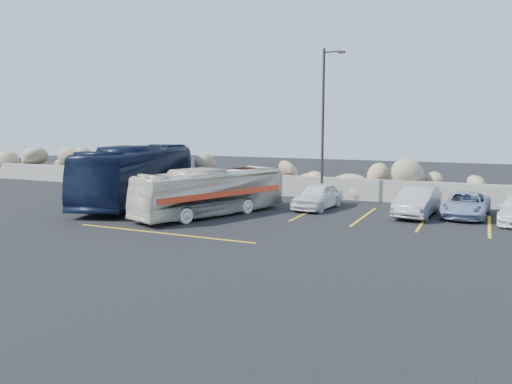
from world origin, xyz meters
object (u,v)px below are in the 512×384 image
at_px(car_d, 466,205).
at_px(car_a, 318,196).
at_px(lamppost, 324,122).
at_px(car_b, 418,202).
at_px(vintage_bus, 211,192).
at_px(tour_coach, 139,174).

bearing_deg(car_d, car_a, -170.57).
xyz_separation_m(lamppost, car_d, (6.95, -0.61, -3.74)).
distance_m(car_b, car_d, 2.14).
bearing_deg(lamppost, vintage_bus, -126.40).
relative_size(car_a, car_d, 0.94).
bearing_deg(vintage_bus, car_d, 43.52).
relative_size(tour_coach, car_a, 2.93).
height_order(tour_coach, car_d, tour_coach).
xyz_separation_m(car_b, car_d, (2.03, 0.66, -0.11)).
distance_m(vintage_bus, tour_coach, 5.78).
distance_m(lamppost, car_b, 6.25).
bearing_deg(vintage_bus, car_a, 65.41).
distance_m(vintage_bus, car_a, 5.50).
bearing_deg(vintage_bus, tour_coach, -177.24).
relative_size(lamppost, car_b, 1.97).
distance_m(car_a, car_d, 6.84).
xyz_separation_m(tour_coach, car_b, (14.17, 2.05, -0.87)).
bearing_deg(tour_coach, lamppost, 4.13).
bearing_deg(car_d, car_b, -157.87).
height_order(vintage_bus, car_b, vintage_bus).
relative_size(car_b, car_d, 1.02).
height_order(car_b, car_d, car_b).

